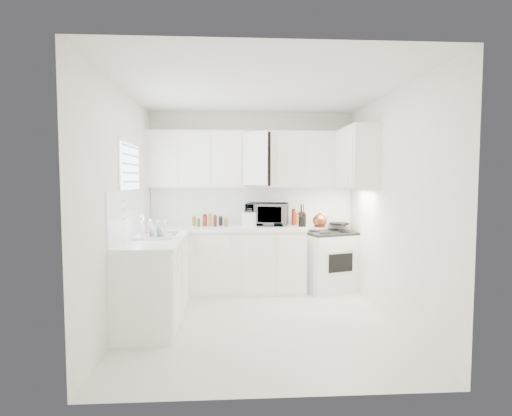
{
  "coord_description": "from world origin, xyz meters",
  "views": [
    {
      "loc": [
        -0.32,
        -4.52,
        1.62
      ],
      "look_at": [
        0.0,
        0.7,
        1.25
      ],
      "focal_mm": 28.86,
      "sensor_mm": 36.0,
      "label": 1
    }
  ],
  "objects": [
    {
      "name": "floor",
      "position": [
        0.0,
        0.0,
        0.0
      ],
      "size": [
        3.2,
        3.2,
        0.0
      ],
      "primitive_type": "plane",
      "color": "silver",
      "rests_on": "ground"
    },
    {
      "name": "backsplash_back",
      "position": [
        0.0,
        1.59,
        1.23
      ],
      "size": [
        2.98,
        0.02,
        0.55
      ],
      "primitive_type": "cube",
      "color": "white",
      "rests_on": "wall_back"
    },
    {
      "name": "sauce_right_1",
      "position": [
        0.64,
        1.4,
        1.05
      ],
      "size": [
        0.06,
        0.06,
        0.19
      ],
      "primitive_type": "cylinder",
      "color": "gold",
      "rests_on": "countertop_back"
    },
    {
      "name": "rice_cooker",
      "position": [
        -0.06,
        1.3,
        1.06
      ],
      "size": [
        0.28,
        0.28,
        0.23
      ],
      "primitive_type": null,
      "rotation": [
        0.0,
        0.0,
        0.28
      ],
      "color": "white",
      "rests_on": "countertop_back"
    },
    {
      "name": "wall_right",
      "position": [
        1.5,
        0.0,
        1.3
      ],
      "size": [
        0.0,
        3.2,
        3.2
      ],
      "primitive_type": "plane",
      "rotation": [
        1.57,
        0.0,
        -1.57
      ],
      "color": "white",
      "rests_on": "ground"
    },
    {
      "name": "utensil_crock",
      "position": [
        0.68,
        1.18,
        1.11
      ],
      "size": [
        0.13,
        0.13,
        0.33
      ],
      "primitive_type": null,
      "rotation": [
        0.0,
        0.0,
        0.26
      ],
      "color": "black",
      "rests_on": "countertop_back"
    },
    {
      "name": "spice_left_6",
      "position": [
        -0.4,
        1.42,
        1.02
      ],
      "size": [
        0.06,
        0.06,
        0.13
      ],
      "primitive_type": "cylinder",
      "color": "olive",
      "rests_on": "countertop_back"
    },
    {
      "name": "spice_left_1",
      "position": [
        -0.78,
        1.33,
        1.02
      ],
      "size": [
        0.06,
        0.06,
        0.13
      ],
      "primitive_type": "cylinder",
      "color": "#316622",
      "rests_on": "countertop_back"
    },
    {
      "name": "backsplash_left",
      "position": [
        -1.49,
        0.2,
        1.23
      ],
      "size": [
        0.02,
        1.6,
        0.55
      ],
      "primitive_type": "cube",
      "color": "white",
      "rests_on": "wall_left"
    },
    {
      "name": "spice_left_2",
      "position": [
        -0.7,
        1.42,
        1.02
      ],
      "size": [
        0.06,
        0.06,
        0.13
      ],
      "primitive_type": "cylinder",
      "color": "#AA2616",
      "rests_on": "countertop_back"
    },
    {
      "name": "countertop_back",
      "position": [
        -0.39,
        1.29,
        0.93
      ],
      "size": [
        2.24,
        0.64,
        0.05
      ],
      "primitive_type": "cube",
      "color": "white",
      "rests_on": "lower_cabinets_back"
    },
    {
      "name": "frying_pan",
      "position": [
        1.28,
        1.46,
        0.97
      ],
      "size": [
        0.29,
        0.48,
        0.04
      ],
      "primitive_type": null,
      "rotation": [
        0.0,
        0.0,
        -0.0
      ],
      "color": "black",
      "rests_on": "stove"
    },
    {
      "name": "spice_left_4",
      "position": [
        -0.55,
        1.42,
        1.02
      ],
      "size": [
        0.06,
        0.06,
        0.13
      ],
      "primitive_type": "cylinder",
      "color": "#511D17",
      "rests_on": "countertop_back"
    },
    {
      "name": "countertop_left",
      "position": [
        -1.19,
        0.2,
        0.93
      ],
      "size": [
        0.64,
        1.62,
        0.05
      ],
      "primitive_type": "cube",
      "color": "white",
      "rests_on": "lower_cabinets_left"
    },
    {
      "name": "dish_rack",
      "position": [
        -1.2,
        0.15,
        1.07
      ],
      "size": [
        0.45,
        0.35,
        0.23
      ],
      "primitive_type": null,
      "rotation": [
        0.0,
        0.0,
        0.09
      ],
      "color": "white",
      "rests_on": "countertop_left"
    },
    {
      "name": "upper_cabinets_back",
      "position": [
        0.0,
        1.44,
        1.5
      ],
      "size": [
        3.0,
        0.33,
        0.8
      ],
      "primitive_type": null,
      "color": "white",
      "rests_on": "wall_back"
    },
    {
      "name": "sauce_right_3",
      "position": [
        0.74,
        1.4,
        1.05
      ],
      "size": [
        0.06,
        0.06,
        0.19
      ],
      "primitive_type": "cylinder",
      "color": "black",
      "rests_on": "countertop_back"
    },
    {
      "name": "spice_left_5",
      "position": [
        -0.47,
        1.33,
        1.02
      ],
      "size": [
        0.06,
        0.06,
        0.13
      ],
      "primitive_type": "cylinder",
      "color": "black",
      "rests_on": "countertop_back"
    },
    {
      "name": "lower_cabinets_back",
      "position": [
        -0.39,
        1.3,
        0.45
      ],
      "size": [
        2.22,
        0.6,
        0.9
      ],
      "primitive_type": null,
      "color": "white",
      "rests_on": "floor"
    },
    {
      "name": "sink",
      "position": [
        -1.19,
        0.55,
        1.07
      ],
      "size": [
        0.42,
        0.38,
        0.3
      ],
      "primitive_type": null,
      "color": "gray",
      "rests_on": "countertop_left"
    },
    {
      "name": "wall_back",
      "position": [
        0.0,
        1.6,
        1.3
      ],
      "size": [
        3.0,
        0.0,
        3.0
      ],
      "primitive_type": "plane",
      "rotation": [
        1.57,
        0.0,
        0.0
      ],
      "color": "white",
      "rests_on": "ground"
    },
    {
      "name": "stove",
      "position": [
        1.1,
        1.3,
        0.55
      ],
      "size": [
        0.86,
        0.78,
        1.1
      ],
      "primitive_type": null,
      "rotation": [
        0.0,
        0.0,
        0.33
      ],
      "color": "white",
      "rests_on": "floor"
    },
    {
      "name": "spice_left_0",
      "position": [
        -0.85,
        1.42,
        1.02
      ],
      "size": [
        0.06,
        0.06,
        0.13
      ],
      "primitive_type": "cylinder",
      "color": "olive",
      "rests_on": "countertop_back"
    },
    {
      "name": "paper_towel",
      "position": [
        0.04,
        1.52,
        1.08
      ],
      "size": [
        0.12,
        0.12,
        0.27
      ],
      "primitive_type": "cylinder",
      "color": "white",
      "rests_on": "countertop_back"
    },
    {
      "name": "sauce_right_2",
      "position": [
        0.69,
        1.46,
        1.05
      ],
      "size": [
        0.06,
        0.06,
        0.19
      ],
      "primitive_type": "cylinder",
      "color": "#511D17",
      "rests_on": "countertop_back"
    },
    {
      "name": "wall_front",
      "position": [
        0.0,
        -1.6,
        1.3
      ],
      "size": [
        3.0,
        0.0,
        3.0
      ],
      "primitive_type": "plane",
      "rotation": [
        -1.57,
        0.0,
        0.0
      ],
      "color": "white",
      "rests_on": "ground"
    },
    {
      "name": "upper_cabinets_right",
      "position": [
        1.33,
        0.82,
        1.5
      ],
      "size": [
        0.33,
        0.9,
        0.8
      ],
      "primitive_type": null,
      "color": "white",
      "rests_on": "wall_right"
    },
    {
      "name": "window_blinds",
      "position": [
        -1.48,
        0.35,
        1.55
      ],
      "size": [
        0.06,
        0.96,
        1.06
      ],
      "primitive_type": null,
      "color": "white",
      "rests_on": "wall_left"
    },
    {
      "name": "tea_kettle",
      "position": [
        0.92,
        1.14,
        1.05
      ],
      "size": [
        0.27,
        0.24,
        0.22
      ],
      "primitive_type": null,
      "rotation": [
        0.0,
        0.0,
        -0.16
      ],
      "color": "brown",
      "rests_on": "stove"
    },
    {
      "name": "spice_left_3",
      "position": [
        -0.62,
        1.33,
        1.02
      ],
      "size": [
        0.06,
        0.06,
        0.13
      ],
      "primitive_type": "cylinder",
      "color": "gold",
      "rests_on": "countertop_back"
    },
    {
      "name": "ceiling",
      "position": [
        0.0,
        0.0,
        2.6
      ],
      "size": [
        3.2,
        3.2,
        0.0
      ],
      "primitive_type": "plane",
      "rotation": [
        3.14,
        0.0,
        0.0
      ],
      "color": "white",
      "rests_on": "ground"
    },
    {
      "name": "microwave",
      "position": [
        0.2,
        1.4,
        1.15
      ],
      "size": [
        0.64,
        0.45,
        0.39
      ],
      "primitive_type": "imported",
      "rotation": [
        0.0,
        0.0,
        -0.24
      ],
      "color": "gray",
      "rests_on": "countertop_back"
    },
    {
      "name": "lower_cabinets_left",
      "position": [
        -1.2,
        0.2,
        0.45
      ],
      "size": [
        0.6,
        1.6,
        0.9
      ],
      "primitive_type": null,
      "color": "white",
      "rests_on": "floor"
    },
    {
      "name": "sauce_right_0",
      "position": [
        0.58,
        1.46,
        1.05
      ],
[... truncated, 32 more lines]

